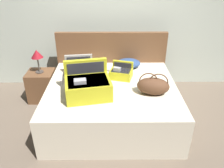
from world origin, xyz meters
TOP-DOWN VIEW (x-y plane):
  - ground_plane at (0.00, 0.00)m, footprint 12.00×12.00m
  - back_wall at (0.00, 1.65)m, footprint 8.00×0.10m
  - bed at (0.00, 0.40)m, footprint 1.85×1.68m
  - headboard at (0.00, 1.28)m, footprint 1.89×0.08m
  - hard_case_large at (-0.32, 0.15)m, footprint 0.66×0.59m
  - hard_case_medium at (-0.50, 0.69)m, footprint 0.46×0.40m
  - hard_case_small at (0.14, 0.67)m, footprint 0.38×0.34m
  - duffel_bag at (0.55, 0.18)m, footprint 0.47×0.32m
  - pillow_near_headboard at (0.28, 1.04)m, footprint 0.41×0.29m
  - nightstand at (-1.21, 0.99)m, footprint 0.44×0.40m
  - table_lamp at (-1.21, 0.99)m, footprint 0.19×0.19m

SIDE VIEW (x-z plane):
  - ground_plane at x=0.00m, z-range 0.00..0.00m
  - nightstand at x=-1.21m, z-range 0.00..0.52m
  - bed at x=0.00m, z-range 0.00..0.58m
  - headboard at x=0.00m, z-range 0.00..1.11m
  - pillow_near_headboard at x=0.28m, z-range 0.58..0.73m
  - hard_case_small at x=0.14m, z-range 0.55..0.77m
  - hard_case_medium at x=-0.50m, z-range 0.52..0.83m
  - duffel_bag at x=0.55m, z-range 0.54..0.85m
  - hard_case_large at x=-0.32m, z-range 0.51..0.94m
  - table_lamp at x=-1.21m, z-range 0.63..1.02m
  - back_wall at x=0.00m, z-range 0.00..2.60m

